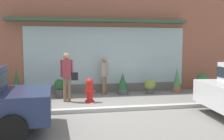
{
  "coord_description": "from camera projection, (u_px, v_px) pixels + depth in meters",
  "views": [
    {
      "loc": [
        -1.4,
        -7.66,
        2.02
      ],
      "look_at": [
        0.22,
        1.2,
        1.13
      ],
      "focal_mm": 40.33,
      "sensor_mm": 36.0,
      "label": 1
    }
  ],
  "objects": [
    {
      "name": "potted_plant_window_right",
      "position": [
        150.0,
        86.0,
        10.47
      ],
      "size": [
        0.47,
        0.47,
        0.62
      ],
      "color": "#4C4C51",
      "rests_on": "ground_plane"
    },
    {
      "name": "potted_plant_corner_tall",
      "position": [
        123.0,
        84.0,
        10.33
      ],
      "size": [
        0.45,
        0.45,
        0.92
      ],
      "color": "#4C4C51",
      "rests_on": "ground_plane"
    },
    {
      "name": "potted_plant_window_center",
      "position": [
        60.0,
        87.0,
        9.69
      ],
      "size": [
        0.42,
        0.42,
        0.71
      ],
      "color": "#4C4C51",
      "rests_on": "ground_plane"
    },
    {
      "name": "potted_plant_near_hydrant",
      "position": [
        177.0,
        80.0,
        10.8
      ],
      "size": [
        0.34,
        0.34,
        1.07
      ],
      "color": "#9E6042",
      "rests_on": "ground_plane"
    },
    {
      "name": "potted_plant_doorstep",
      "position": [
        17.0,
        84.0,
        9.63
      ],
      "size": [
        0.3,
        0.3,
        1.16
      ],
      "color": "#4C4C51",
      "rests_on": "ground_plane"
    },
    {
      "name": "pedestrian_passerby",
      "position": [
        104.0,
        73.0,
        10.26
      ],
      "size": [
        0.33,
        0.47,
        1.54
      ],
      "rotation": [
        0.0,
        0.0,
        4.23
      ],
      "color": "brown",
      "rests_on": "ground_plane"
    },
    {
      "name": "storefront",
      "position": [
        99.0,
        30.0,
        10.8
      ],
      "size": [
        14.0,
        0.81,
        5.47
      ],
      "color": "#935642",
      "rests_on": "ground_plane"
    },
    {
      "name": "ground_plane",
      "position": [
        112.0,
        109.0,
        7.94
      ],
      "size": [
        60.0,
        60.0,
        0.0
      ],
      "primitive_type": "plane",
      "color": "gray"
    },
    {
      "name": "pedestrian_with_handbag",
      "position": [
        67.0,
        73.0,
        8.92
      ],
      "size": [
        0.62,
        0.23,
        1.75
      ],
      "rotation": [
        0.0,
        0.0,
        0.01
      ],
      "color": "brown",
      "rests_on": "ground_plane"
    },
    {
      "name": "curb_strip",
      "position": [
        113.0,
        109.0,
        7.74
      ],
      "size": [
        14.0,
        0.24,
        0.12
      ],
      "primitive_type": "cube",
      "color": "#B2B2AD",
      "rests_on": "ground_plane"
    },
    {
      "name": "potted_plant_by_entrance",
      "position": [
        202.0,
        81.0,
        10.99
      ],
      "size": [
        0.47,
        0.47,
        0.8
      ],
      "color": "#33473D",
      "rests_on": "ground_plane"
    },
    {
      "name": "fire_hydrant",
      "position": [
        90.0,
        90.0,
        8.93
      ],
      "size": [
        0.4,
        0.36,
        0.85
      ],
      "color": "red",
      "rests_on": "ground_plane"
    }
  ]
}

